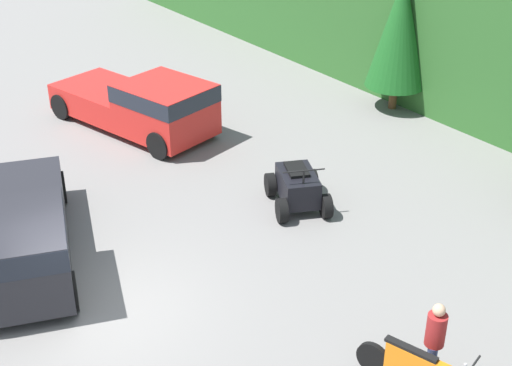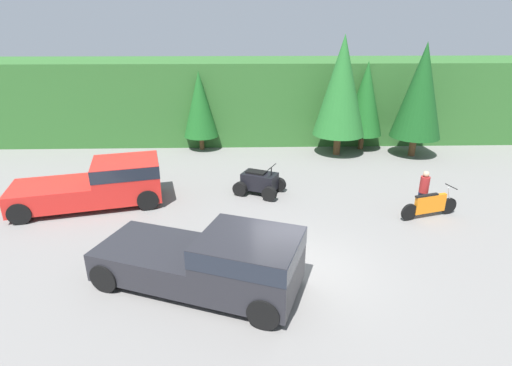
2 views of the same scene
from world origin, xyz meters
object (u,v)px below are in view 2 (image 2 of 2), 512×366
Objects in this scene: dirt_bike at (430,205)px; rider_person at (424,190)px; pickup_truck_red at (103,182)px; quad_atv at (260,182)px; pickup_truck_second at (216,260)px.

dirt_bike is 1.41× the size of rider_person.
pickup_truck_red is 6.40m from quad_atv.
quad_atv is (6.32, 0.90, -0.43)m from pickup_truck_red.
pickup_truck_second is 6.87m from quad_atv.
pickup_truck_red is at bearing 150.40° from pickup_truck_second.
pickup_truck_red is 12.58m from rider_person.
pickup_truck_second is 8.86m from dirt_bike.
pickup_truck_second is at bearing 177.73° from rider_person.
pickup_truck_second is 3.56× the size of rider_person.
rider_person is at bearing 90.32° from dirt_bike.
pickup_truck_red is at bearing -146.54° from quad_atv.
rider_person reaches higher than dirt_bike.
dirt_bike is at bearing -107.16° from rider_person.
dirt_bike is at bearing 4.06° from quad_atv.
quad_atv is (-6.33, 2.47, 0.03)m from dirt_bike.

